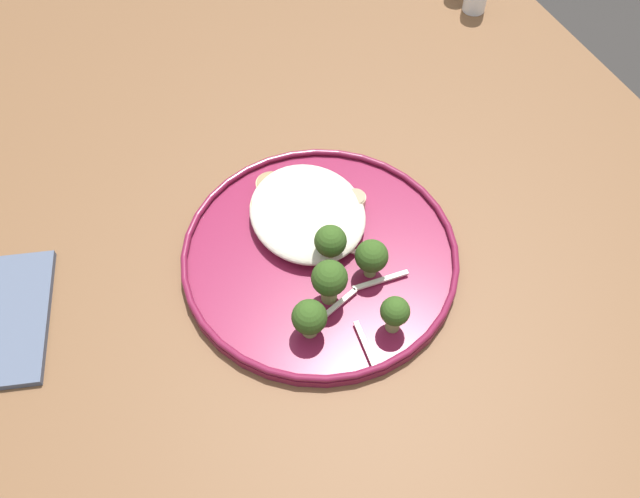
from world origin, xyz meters
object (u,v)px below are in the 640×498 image
object	(u,v)px
broccoli_floret_small_sprig	(329,280)
broccoli_floret_front_edge	(395,313)
seared_scallop_tiny_bay	(302,207)
seared_scallop_on_noodles	(271,185)
broccoli_floret_split_head	(372,257)
dinner_plate	(320,255)
seared_scallop_center_golden	(290,238)
seared_scallop_large_seared	(326,200)
seared_scallop_left_edge	(299,188)
seared_scallop_front_small	(263,209)
broccoli_floret_tall_stalk	(330,242)
folded_napkin	(3,319)
broccoli_floret_left_leaning	(309,318)
seared_scallop_half_hidden	(355,200)

from	to	relation	value
broccoli_floret_small_sprig	broccoli_floret_front_edge	size ratio (longest dim) A/B	1.22
seared_scallop_tiny_bay	seared_scallop_on_noodles	world-z (taller)	seared_scallop_tiny_bay
seared_scallop_tiny_bay	broccoli_floret_split_head	size ratio (longest dim) A/B	0.70
dinner_plate	seared_scallop_center_golden	world-z (taller)	seared_scallop_center_golden
dinner_plate	seared_scallop_on_noodles	size ratio (longest dim) A/B	8.79
seared_scallop_large_seared	broccoli_floret_small_sprig	distance (m)	0.12
seared_scallop_left_edge	seared_scallop_large_seared	bearing A→B (deg)	-146.16
seared_scallop_front_small	broccoli_floret_small_sprig	world-z (taller)	broccoli_floret_small_sprig
broccoli_floret_tall_stalk	broccoli_floret_split_head	distance (m)	0.04
broccoli_floret_small_sprig	broccoli_floret_split_head	xyz separation A→B (m)	(0.01, -0.05, -0.01)
folded_napkin	seared_scallop_center_golden	bearing A→B (deg)	-97.80
seared_scallop_on_noodles	seared_scallop_tiny_bay	bearing A→B (deg)	-157.30
seared_scallop_on_noodles	broccoli_floret_left_leaning	bearing A→B (deg)	169.26
broccoli_floret_front_edge	seared_scallop_front_small	bearing A→B (deg)	18.77
seared_scallop_center_golden	seared_scallop_on_noodles	size ratio (longest dim) A/B	0.95
seared_scallop_on_noodles	broccoli_floret_front_edge	bearing A→B (deg)	-168.79
seared_scallop_left_edge	broccoli_floret_tall_stalk	size ratio (longest dim) A/B	0.63
seared_scallop_on_noodles	seared_scallop_large_seared	xyz separation A→B (m)	(-0.05, -0.05, 0.00)
seared_scallop_half_hidden	broccoli_floret_small_sprig	world-z (taller)	broccoli_floret_small_sprig
seared_scallop_center_golden	seared_scallop_tiny_bay	size ratio (longest dim) A/B	0.94
dinner_plate	broccoli_floret_tall_stalk	size ratio (longest dim) A/B	5.22
seared_scallop_center_golden	seared_scallop_on_noodles	xyz separation A→B (m)	(0.07, -0.01, -0.00)
seared_scallop_left_edge	broccoli_floret_left_leaning	world-z (taller)	broccoli_floret_left_leaning
seared_scallop_half_hidden	broccoli_floret_left_leaning	distance (m)	0.16
broccoli_floret_small_sprig	folded_napkin	xyz separation A→B (m)	(0.12, 0.30, -0.04)
seared_scallop_center_golden	seared_scallop_tiny_bay	xyz separation A→B (m)	(0.03, -0.03, 0.00)
seared_scallop_half_hidden	broccoli_floret_tall_stalk	distance (m)	0.08
seared_scallop_on_noodles	broccoli_floret_left_leaning	distance (m)	0.18
seared_scallop_center_golden	broccoli_floret_front_edge	world-z (taller)	broccoli_floret_front_edge
seared_scallop_on_noodles	broccoli_floret_split_head	xyz separation A→B (m)	(-0.14, -0.05, 0.02)
seared_scallop_tiny_bay	broccoli_floret_tall_stalk	world-z (taller)	broccoli_floret_tall_stalk
seared_scallop_half_hidden	seared_scallop_on_noodles	world-z (taller)	seared_scallop_half_hidden
seared_scallop_large_seared	broccoli_floret_left_leaning	world-z (taller)	broccoli_floret_left_leaning
dinner_plate	seared_scallop_left_edge	size ratio (longest dim) A/B	8.33
dinner_plate	broccoli_floret_left_leaning	bearing A→B (deg)	148.83
broccoli_floret_left_leaning	broccoli_floret_small_sprig	bearing A→B (deg)	-51.84
broccoli_floret_split_head	broccoli_floret_left_leaning	xyz separation A→B (m)	(-0.04, 0.08, -0.00)
seared_scallop_large_seared	broccoli_floret_tall_stalk	world-z (taller)	broccoli_floret_tall_stalk
seared_scallop_center_golden	seared_scallop_tiny_bay	world-z (taller)	seared_scallop_tiny_bay
seared_scallop_front_small	broccoli_floret_small_sprig	xyz separation A→B (m)	(-0.13, -0.02, 0.02)
seared_scallop_tiny_bay	folded_napkin	size ratio (longest dim) A/B	0.22
seared_scallop_large_seared	broccoli_floret_split_head	size ratio (longest dim) A/B	0.47
seared_scallop_tiny_bay	broccoli_floret_front_edge	world-z (taller)	broccoli_floret_front_edge
broccoli_floret_small_sprig	seared_scallop_tiny_bay	bearing A→B (deg)	-10.07
broccoli_floret_tall_stalk	seared_scallop_left_edge	bearing A→B (deg)	-4.60
seared_scallop_half_hidden	broccoli_floret_small_sprig	bearing A→B (deg)	141.07
seared_scallop_left_edge	seared_scallop_tiny_bay	size ratio (longest dim) A/B	1.05
broccoli_floret_split_head	seared_scallop_front_small	bearing A→B (deg)	31.32
seared_scallop_tiny_bay	dinner_plate	bearing A→B (deg)	174.79
seared_scallop_large_seared	dinner_plate	bearing A→B (deg)	149.62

